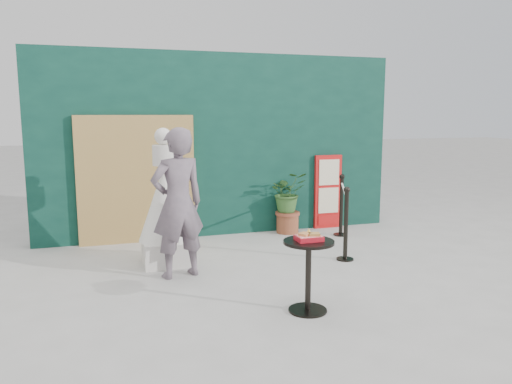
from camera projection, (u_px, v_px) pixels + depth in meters
name	position (u px, v px, depth m)	size (l,w,h in m)	color
ground	(289.00, 296.00, 5.59)	(60.00, 60.00, 0.00)	#ADAAA5
back_wall	(220.00, 145.00, 8.32)	(6.00, 0.30, 3.00)	#0A3027
bamboo_fence	(137.00, 180.00, 7.78)	(1.80, 0.08, 2.00)	tan
woman	(178.00, 203.00, 6.13)	(0.68, 0.45, 1.86)	slate
menu_board	(328.00, 192.00, 8.84)	(0.50, 0.07, 1.30)	red
statue	(165.00, 210.00, 6.67)	(0.72, 0.72, 1.84)	silver
cafe_table	(308.00, 265.00, 5.08)	(0.52, 0.52, 0.75)	black
food_basket	(309.00, 237.00, 5.04)	(0.26, 0.19, 0.11)	red
planter	(288.00, 198.00, 8.46)	(0.62, 0.53, 1.05)	brown
stanchion_barrier	(343.00, 215.00, 7.60)	(0.84, 1.54, 1.03)	black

